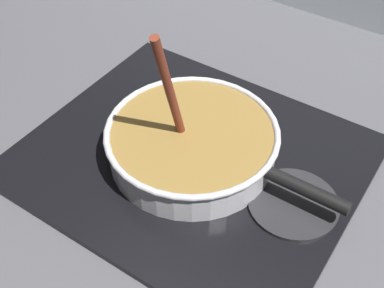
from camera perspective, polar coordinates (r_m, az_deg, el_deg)
name	(u,v)px	position (r m, az deg, el deg)	size (l,w,h in m)	color
ground	(100,234)	(0.83, -10.31, -10.00)	(2.40, 1.60, 0.04)	#4C4C51
hob_plate	(192,158)	(0.88, 0.00, -1.63)	(0.56, 0.48, 0.01)	black
burner_ring	(192,154)	(0.88, 0.00, -1.18)	(0.18, 0.18, 0.01)	#592D0C
spare_burner	(293,203)	(0.82, 11.37, -6.57)	(0.15, 0.15, 0.01)	#262628
cooking_pan	(193,142)	(0.85, 0.07, 0.21)	(0.42, 0.29, 0.28)	silver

